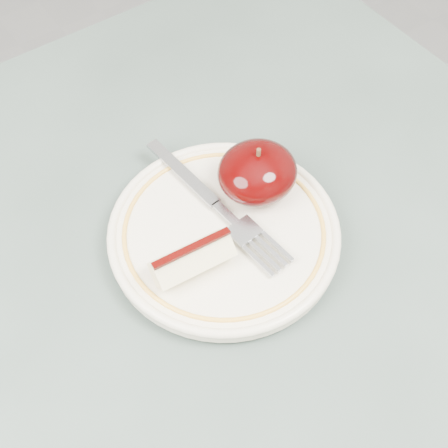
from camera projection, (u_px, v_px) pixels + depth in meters
table at (201, 408)px, 0.59m from camera, size 0.90×0.90×0.75m
plate at (224, 233)px, 0.58m from camera, size 0.22×0.22×0.02m
apple_half at (257, 172)px, 0.58m from camera, size 0.08×0.07×0.06m
apple_wedge at (192, 259)px, 0.54m from camera, size 0.08×0.04×0.04m
fork at (217, 205)px, 0.58m from camera, size 0.04×0.19×0.00m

